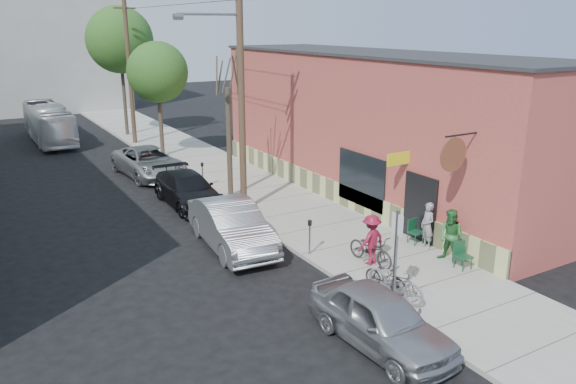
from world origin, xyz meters
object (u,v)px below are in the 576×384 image
parking_meter_near (310,232)px  car_0 (381,319)px  cyclist (371,240)px  parking_meter_far (202,171)px  tree_leafy_mid (158,72)px  car_2 (188,190)px  sign_post (396,249)px  patron_grey (427,226)px  parked_bike_b (396,281)px  car_1 (232,226)px  tree_leafy_far (120,40)px  bus (49,123)px  patron_green (451,236)px  parked_bike_a (386,277)px  patio_chair_b (463,256)px  tree_bare (229,143)px  patio_chair_a (416,232)px  utility_pole_near (240,86)px  car_3 (149,162)px

parking_meter_near → car_0: 5.73m
cyclist → car_0: cyclist is taller
parking_meter_far → tree_leafy_mid: bearing=85.9°
parking_meter_far → cyclist: 11.39m
car_2 → cyclist: bearing=-73.3°
sign_post → cyclist: sign_post is taller
patron_grey → car_2: bearing=-140.2°
parking_meter_far → tree_leafy_mid: size_ratio=0.18×
parked_bike_b → car_1: bearing=101.2°
tree_leafy_far → bus: bearing=171.3°
patron_grey → patron_green: patron_green is taller
parking_meter_near → parked_bike_a: parking_meter_near is taller
tree_leafy_mid → patio_chair_b: (3.09, -20.87, -4.51)m
tree_bare → car_0: bearing=-98.6°
patio_chair_a → patron_grey: bearing=-91.5°
parking_meter_near → bus: size_ratio=0.14×
sign_post → utility_pole_near: size_ratio=0.28×
car_1 → tree_bare: bearing=70.3°
utility_pole_near → patio_chair_b: (3.50, -9.08, -4.82)m
car_0 → car_3: size_ratio=0.78×
parking_meter_far → patio_chair_b: (3.64, -13.18, -0.39)m
tree_leafy_mid → patio_chair_a: 19.26m
tree_leafy_mid → bus: bearing=120.3°
parking_meter_near → tree_leafy_far: (0.55, 25.25, 5.75)m
tree_bare → car_3: 6.51m
cyclist → sign_post: bearing=55.0°
patio_chair_a → parked_bike_b: bearing=-146.5°
cyclist → parking_meter_near: bearing=-61.5°
parking_meter_far → tree_bare: 2.65m
tree_leafy_far → car_3: bearing=-99.7°
utility_pole_near → cyclist: (1.18, -7.21, -4.41)m
tree_bare → car_0: size_ratio=1.15×
bus → tree_leafy_mid: bearing=-59.9°
tree_bare → patron_grey: size_ratio=2.96×
car_0 → parked_bike_b: bearing=37.5°
parked_bike_b → tree_bare: bearing=80.2°
patio_chair_a → car_2: 10.35m
tree_leafy_mid → cyclist: tree_leafy_mid is taller
parking_meter_near → car_3: car_3 is taller
parking_meter_near → car_0: size_ratio=0.29×
tree_leafy_far → patio_chair_b: size_ratio=10.10×
car_1 → parked_bike_b: bearing=-64.9°
car_2 → bus: size_ratio=0.54×
car_1 → utility_pole_near: bearing=62.9°
patron_green → car_3: (-5.13, 16.45, -0.29)m
parked_bike_b → car_0: car_0 is taller
parking_meter_far → parked_bike_b: bearing=-88.3°
sign_post → parked_bike_a: sign_post is taller
tree_bare → car_2: bearing=175.5°
parking_meter_far → parked_bike_a: 13.14m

